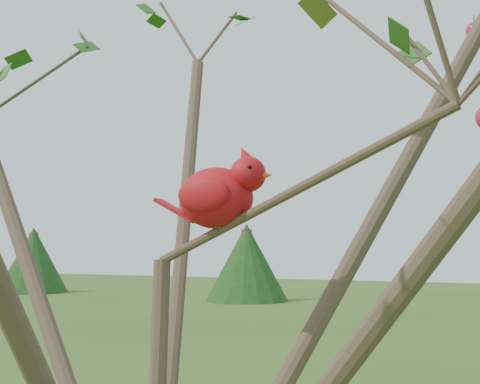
# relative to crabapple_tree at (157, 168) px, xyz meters

# --- Properties ---
(crabapple_tree) EXTENTS (2.35, 2.05, 2.95)m
(crabapple_tree) POSITION_rel_crabapple_tree_xyz_m (0.00, 0.00, 0.00)
(crabapple_tree) COLOR #433224
(crabapple_tree) RESTS_ON ground
(cardinal) EXTENTS (0.25, 0.14, 0.17)m
(cardinal) POSITION_rel_crabapple_tree_xyz_m (0.07, 0.11, -0.04)
(cardinal) COLOR red
(cardinal) RESTS_ON ground
(distant_trees) EXTENTS (42.79, 9.49, 3.00)m
(distant_trees) POSITION_rel_crabapple_tree_xyz_m (-5.52, 23.12, -0.68)
(distant_trees) COLOR #433224
(distant_trees) RESTS_ON ground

